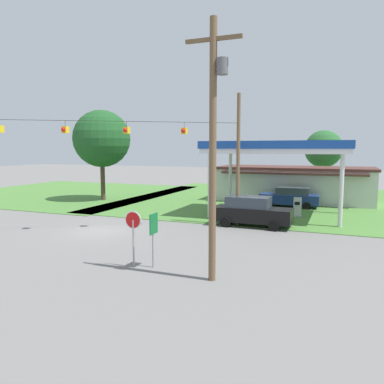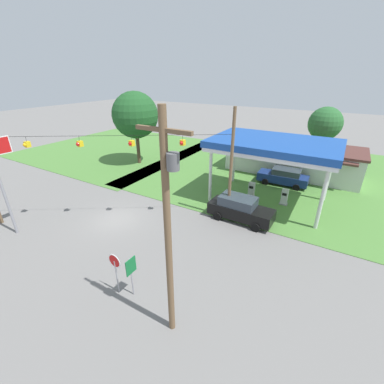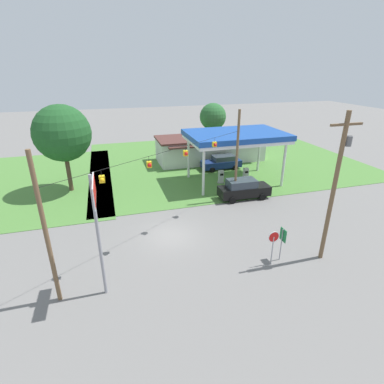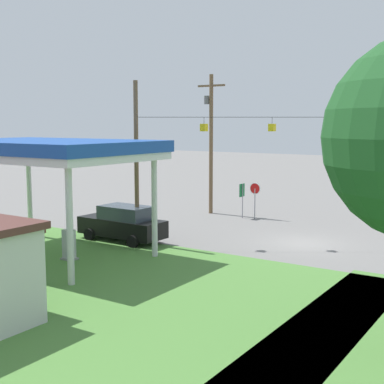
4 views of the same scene
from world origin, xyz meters
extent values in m
plane|color=slate|center=(0.00, 0.00, 0.00)|extent=(160.00, 160.00, 0.00)
cube|color=silver|center=(9.51, 9.69, 5.00)|extent=(10.33, 6.78, 0.35)
cube|color=#19479E|center=(9.51, 9.69, 5.45)|extent=(10.53, 6.98, 0.55)
cylinder|color=silver|center=(4.95, 6.90, 2.41)|extent=(0.28, 0.28, 4.83)
cylinder|color=silver|center=(14.07, 6.90, 2.41)|extent=(0.28, 0.28, 4.83)
cylinder|color=silver|center=(4.95, 12.48, 2.41)|extent=(0.28, 0.28, 4.83)
cube|color=gray|center=(7.98, 9.69, 0.06)|extent=(0.71, 0.56, 0.12)
cube|color=silver|center=(7.98, 9.69, 0.81)|extent=(0.55, 0.40, 1.38)
cube|color=black|center=(7.98, 9.47, 1.09)|extent=(0.39, 0.03, 0.24)
cube|color=gray|center=(11.04, 9.69, 0.06)|extent=(0.71, 0.56, 0.12)
cube|color=silver|center=(11.04, 9.69, 0.81)|extent=(0.55, 0.40, 1.38)
cube|color=black|center=(11.04, 9.47, 1.09)|extent=(0.39, 0.03, 0.24)
cube|color=black|center=(8.65, 5.07, 0.81)|extent=(5.18, 1.95, 0.94)
cube|color=#333D47|center=(8.34, 5.08, 1.65)|extent=(2.86, 1.76, 0.73)
cylinder|color=black|center=(10.26, 5.99, 0.34)|extent=(0.68, 0.23, 0.68)
cylinder|color=black|center=(10.22, 4.10, 0.34)|extent=(0.68, 0.23, 0.68)
cylinder|color=black|center=(7.07, 6.05, 0.34)|extent=(0.68, 0.23, 0.68)
cylinder|color=black|center=(7.03, 4.16, 0.34)|extent=(0.68, 0.23, 0.68)
cylinder|color=black|center=(8.28, 13.31, 0.34)|extent=(0.69, 0.24, 0.68)
cylinder|color=#99999E|center=(5.69, -5.41, 1.05)|extent=(0.08, 0.08, 2.10)
cylinder|color=white|center=(5.69, -5.41, 2.10)|extent=(0.80, 0.03, 0.80)
cylinder|color=red|center=(5.69, -5.41, 2.10)|extent=(0.70, 0.03, 0.70)
cylinder|color=gray|center=(6.51, -5.15, 1.20)|extent=(0.07, 0.07, 2.40)
cube|color=#146B33|center=(6.56, -5.15, 1.95)|extent=(0.04, 0.70, 0.90)
cylinder|color=brown|center=(9.42, -5.70, 5.00)|extent=(0.28, 0.28, 10.01)
cube|color=brown|center=(9.42, -5.70, 9.21)|extent=(2.20, 0.14, 0.14)
cylinder|color=#59595B|center=(9.77, -5.70, 8.21)|extent=(0.44, 0.44, 0.60)
cylinder|color=brown|center=(7.60, 5.00, 4.40)|extent=(0.24, 0.24, 8.80)
cylinder|color=black|center=(0.00, 0.00, 6.87)|extent=(15.22, 10.02, 0.02)
cylinder|color=black|center=(-1.52, -1.00, 6.69)|extent=(0.02, 0.02, 0.35)
cube|color=yellow|center=(-1.52, -1.00, 6.32)|extent=(0.32, 0.32, 0.40)
sphere|color=red|center=(-1.52, -1.17, 6.32)|extent=(0.28, 0.28, 0.28)
cylinder|color=black|center=(1.52, 1.00, 6.69)|extent=(0.02, 0.02, 0.35)
cube|color=yellow|center=(1.52, 1.00, 6.32)|extent=(0.32, 0.32, 0.40)
sphere|color=red|center=(1.52, 0.83, 6.32)|extent=(0.28, 0.28, 0.28)
cylinder|color=black|center=(4.56, 3.00, 6.69)|extent=(0.02, 0.02, 0.35)
cube|color=yellow|center=(4.56, 3.00, 6.32)|extent=(0.32, 0.32, 0.40)
sphere|color=red|center=(4.56, 2.83, 6.32)|extent=(0.28, 0.28, 0.28)
camera|label=1|loc=(14.01, -19.32, 5.19)|focal=35.00mm
camera|label=2|loc=(14.45, -12.35, 10.86)|focal=24.00mm
camera|label=3|loc=(-4.10, -19.99, 12.33)|focal=28.00mm
camera|label=4|loc=(-10.74, 27.34, 6.53)|focal=50.00mm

